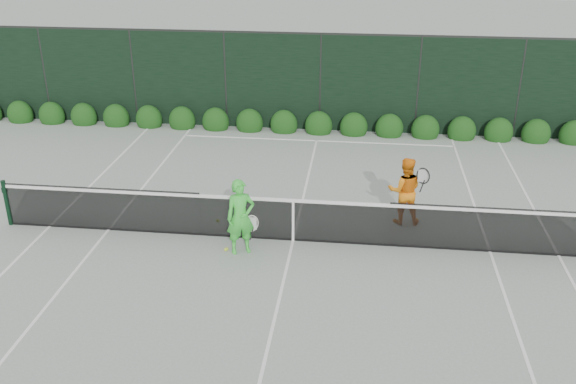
# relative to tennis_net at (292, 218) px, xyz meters

# --- Properties ---
(ground) EXTENTS (80.00, 80.00, 0.00)m
(ground) POSITION_rel_tennis_net_xyz_m (0.02, 0.00, -0.53)
(ground) COLOR gray
(ground) RESTS_ON ground
(tennis_net) EXTENTS (12.90, 0.10, 1.07)m
(tennis_net) POSITION_rel_tennis_net_xyz_m (0.00, 0.00, 0.00)
(tennis_net) COLOR black
(tennis_net) RESTS_ON ground
(player_woman) EXTENTS (0.69, 0.58, 1.60)m
(player_woman) POSITION_rel_tennis_net_xyz_m (-0.98, -0.60, 0.27)
(player_woman) COLOR green
(player_woman) RESTS_ON ground
(player_man) EXTENTS (0.88, 0.62, 1.55)m
(player_man) POSITION_rel_tennis_net_xyz_m (2.39, 1.18, 0.25)
(player_man) COLOR orange
(player_man) RESTS_ON ground
(court_lines) EXTENTS (11.03, 23.83, 0.01)m
(court_lines) POSITION_rel_tennis_net_xyz_m (0.02, 0.00, -0.53)
(court_lines) COLOR white
(court_lines) RESTS_ON ground
(windscreen_fence) EXTENTS (32.00, 21.07, 3.06)m
(windscreen_fence) POSITION_rel_tennis_net_xyz_m (0.02, -2.71, 0.98)
(windscreen_fence) COLOR black
(windscreen_fence) RESTS_ON ground
(hedge_row) EXTENTS (31.66, 0.65, 0.94)m
(hedge_row) POSITION_rel_tennis_net_xyz_m (0.02, 7.15, -0.30)
(hedge_row) COLOR #12390F
(hedge_row) RESTS_ON ground
(tennis_balls) EXTENTS (0.54, 1.36, 0.07)m
(tennis_balls) POSITION_rel_tennis_net_xyz_m (-1.46, -0.18, -0.50)
(tennis_balls) COLOR #CAE031
(tennis_balls) RESTS_ON ground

